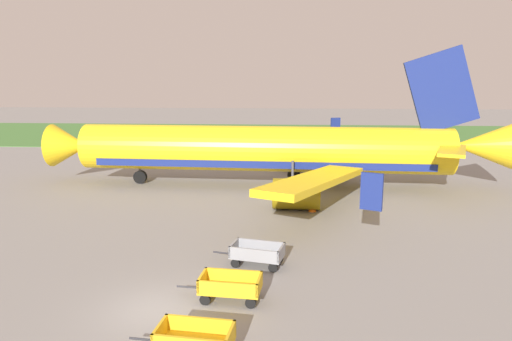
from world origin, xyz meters
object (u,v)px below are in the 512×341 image
Objects in this scene: airplane at (276,150)px; baggage_cart_third_in_row at (257,254)px; baggage_cart_nearest at (194,340)px; traffic_cone_near_plane at (312,206)px; baggage_cart_second_in_row at (230,286)px.

baggage_cart_third_in_row is (-0.57, -16.56, -2.45)m from airplane.
baggage_cart_nearest is 5.17× the size of traffic_cone_near_plane.
baggage_cart_second_in_row is (-1.47, -20.25, -2.45)m from airplane.
airplane is 24.54m from baggage_cart_nearest.
baggage_cart_third_in_row is 9.96m from traffic_cone_near_plane.
airplane is 16.75m from baggage_cart_third_in_row.
airplane reaches higher than traffic_cone_near_plane.
baggage_cart_second_in_row is 0.99× the size of baggage_cart_third_in_row.
traffic_cone_near_plane is (4.13, 13.11, -0.25)m from baggage_cart_second_in_row.
baggage_cart_second_in_row is 3.80m from baggage_cart_third_in_row.
baggage_cart_nearest and baggage_cart_third_in_row have the same top height.
airplane is at bearing 88.04° from baggage_cart_third_in_row.
baggage_cart_nearest is at bearing -100.10° from baggage_cart_second_in_row.
baggage_cart_third_in_row is 5.19× the size of traffic_cone_near_plane.
airplane is at bearing 85.86° from baggage_cart_second_in_row.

